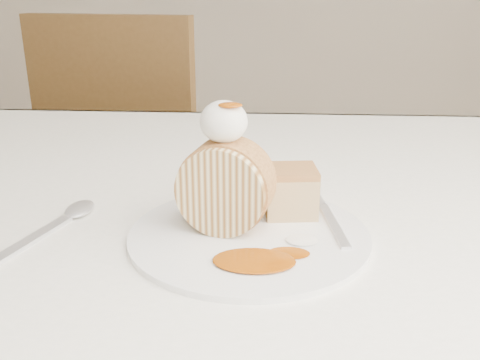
{
  "coord_description": "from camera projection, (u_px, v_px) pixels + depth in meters",
  "views": [
    {
      "loc": [
        0.06,
        -0.42,
        1.0
      ],
      "look_at": [
        0.03,
        0.09,
        0.81
      ],
      "focal_mm": 40.0,
      "sensor_mm": 36.0,
      "label": 1
    }
  ],
  "objects": [
    {
      "name": "roulade_slice",
      "position": [
        225.0,
        187.0,
        0.55
      ],
      "size": [
        0.1,
        0.07,
        0.09
      ],
      "primitive_type": "cylinder",
      "rotation": [
        1.57,
        0.0,
        -0.2
      ],
      "color": "beige",
      "rests_on": "plate"
    },
    {
      "name": "caramel_pool",
      "position": [
        254.0,
        260.0,
        0.49
      ],
      "size": [
        0.08,
        0.06,
        0.0
      ],
      "primitive_type": null,
      "rotation": [
        0.0,
        0.0,
        0.11
      ],
      "color": "#8F3E05",
      "rests_on": "plate"
    },
    {
      "name": "table",
      "position": [
        226.0,
        256.0,
        0.7
      ],
      "size": [
        1.4,
        0.9,
        0.75
      ],
      "color": "white",
      "rests_on": "ground"
    },
    {
      "name": "whipped_cream",
      "position": [
        224.0,
        122.0,
        0.53
      ],
      "size": [
        0.05,
        0.05,
        0.04
      ],
      "primitive_type": "ellipsoid",
      "color": "white",
      "rests_on": "roulade_slice"
    },
    {
      "name": "cake_chunk",
      "position": [
        290.0,
        194.0,
        0.59
      ],
      "size": [
        0.06,
        0.06,
        0.05
      ],
      "primitive_type": "cube",
      "rotation": [
        0.0,
        0.0,
        0.11
      ],
      "color": "#C38949",
      "rests_on": "plate"
    },
    {
      "name": "spoon",
      "position": [
        21.0,
        246.0,
        0.53
      ],
      "size": [
        0.08,
        0.18,
        0.0
      ],
      "primitive_type": "cube",
      "rotation": [
        0.0,
        0.0,
        -0.3
      ],
      "color": "silver",
      "rests_on": "table"
    },
    {
      "name": "caramel_drizzle",
      "position": [
        230.0,
        100.0,
        0.51
      ],
      "size": [
        0.02,
        0.02,
        0.01
      ],
      "primitive_type": "ellipsoid",
      "color": "#8F3E05",
      "rests_on": "whipped_cream"
    },
    {
      "name": "fork",
      "position": [
        334.0,
        225.0,
        0.56
      ],
      "size": [
        0.04,
        0.15,
        0.0
      ],
      "primitive_type": "cube",
      "rotation": [
        0.0,
        0.0,
        0.13
      ],
      "color": "silver",
      "rests_on": "plate"
    },
    {
      "name": "plate",
      "position": [
        249.0,
        235.0,
        0.55
      ],
      "size": [
        0.28,
        0.28,
        0.01
      ],
      "primitive_type": "cylinder",
      "rotation": [
        0.0,
        0.0,
        0.11
      ],
      "color": "white",
      "rests_on": "table"
    },
    {
      "name": "chair_far",
      "position": [
        134.0,
        158.0,
        1.53
      ],
      "size": [
        0.5,
        0.5,
        0.93
      ],
      "rotation": [
        0.0,
        0.0,
        2.98
      ],
      "color": "brown",
      "rests_on": "ground"
    }
  ]
}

